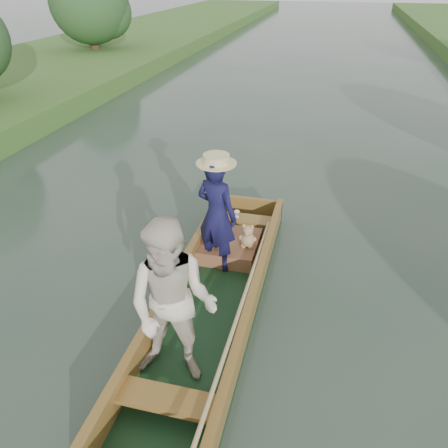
# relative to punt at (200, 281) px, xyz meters

# --- Properties ---
(ground) EXTENTS (120.00, 120.00, 0.00)m
(ground) POSITION_rel_punt_xyz_m (0.07, 0.26, -0.67)
(ground) COLOR #283D30
(ground) RESTS_ON ground
(trees_far) EXTENTS (22.80, 16.93, 4.31)m
(trees_far) POSITION_rel_punt_xyz_m (-0.58, 9.47, 1.85)
(trees_far) COLOR #47331E
(trees_far) RESTS_ON ground
(punt) EXTENTS (1.12, 5.38, 1.92)m
(punt) POSITION_rel_punt_xyz_m (0.00, 0.00, 0.00)
(punt) COLOR #133319
(punt) RESTS_ON ground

